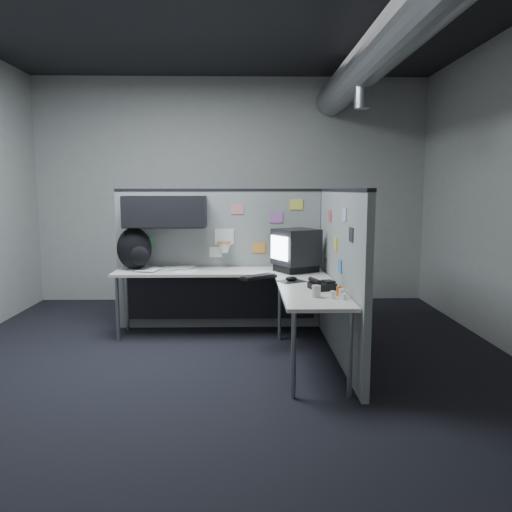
{
  "coord_description": "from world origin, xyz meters",
  "views": [
    {
      "loc": [
        0.19,
        -4.49,
        1.62
      ],
      "look_at": [
        0.3,
        0.35,
        0.97
      ],
      "focal_mm": 35.0,
      "sensor_mm": 36.0,
      "label": 1
    }
  ],
  "objects_px": {
    "desk": "(241,285)",
    "backpack": "(135,249)",
    "monitor": "(296,250)",
    "keyboard": "(258,277)",
    "phone": "(322,285)"
  },
  "relations": [
    {
      "from": "monitor",
      "to": "phone",
      "type": "height_order",
      "value": "monitor"
    },
    {
      "from": "monitor",
      "to": "phone",
      "type": "xyz_separation_m",
      "value": [
        0.13,
        -0.99,
        -0.2
      ]
    },
    {
      "from": "monitor",
      "to": "backpack",
      "type": "relative_size",
      "value": 1.17
    },
    {
      "from": "keyboard",
      "to": "phone",
      "type": "xyz_separation_m",
      "value": [
        0.56,
        -0.56,
        0.02
      ]
    },
    {
      "from": "keyboard",
      "to": "backpack",
      "type": "xyz_separation_m",
      "value": [
        -1.36,
        0.59,
        0.21
      ]
    },
    {
      "from": "monitor",
      "to": "keyboard",
      "type": "relative_size",
      "value": 1.4
    },
    {
      "from": "desk",
      "to": "keyboard",
      "type": "bearing_deg",
      "value": -54.1
    },
    {
      "from": "phone",
      "to": "monitor",
      "type": "bearing_deg",
      "value": 90.38
    },
    {
      "from": "monitor",
      "to": "keyboard",
      "type": "height_order",
      "value": "monitor"
    },
    {
      "from": "desk",
      "to": "keyboard",
      "type": "xyz_separation_m",
      "value": [
        0.17,
        -0.24,
        0.13
      ]
    },
    {
      "from": "desk",
      "to": "backpack",
      "type": "bearing_deg",
      "value": 163.64
    },
    {
      "from": "keyboard",
      "to": "backpack",
      "type": "relative_size",
      "value": 0.84
    },
    {
      "from": "desk",
      "to": "backpack",
      "type": "xyz_separation_m",
      "value": [
        -1.18,
        0.35,
        0.35
      ]
    },
    {
      "from": "desk",
      "to": "keyboard",
      "type": "distance_m",
      "value": 0.33
    },
    {
      "from": "monitor",
      "to": "keyboard",
      "type": "bearing_deg",
      "value": -117.85
    }
  ]
}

